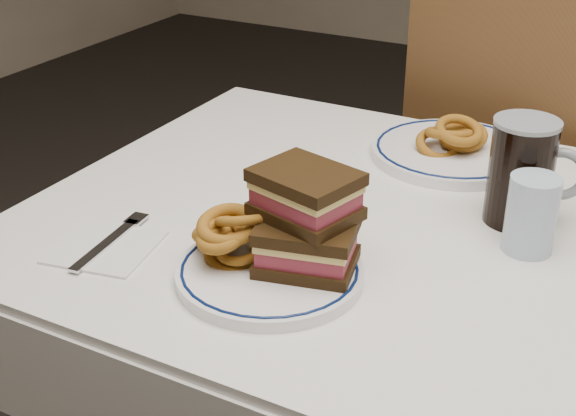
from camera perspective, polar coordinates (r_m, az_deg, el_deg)
The scene contains 11 objects.
dining_table at distance 1.23m, azimuth 11.21°, elevation -6.39°, with size 1.27×0.87×0.75m.
chair_far at distance 1.84m, azimuth 16.49°, elevation 1.63°, with size 0.56×0.56×1.02m.
main_plate at distance 1.05m, azimuth -1.32°, elevation -4.58°, with size 0.25×0.25×0.02m.
reuben_sandwich at distance 1.02m, azimuth 1.31°, elevation -0.85°, with size 0.16×0.14×0.13m.
onion_rings_main at distance 1.06m, azimuth -4.09°, elevation -1.87°, with size 0.12×0.11×0.10m.
ketchup_ramekin at distance 1.10m, azimuth -0.73°, elevation -1.46°, with size 0.06×0.06×0.04m.
beer_mug at distance 1.21m, azimuth 16.40°, elevation 2.53°, with size 0.14×0.10×0.16m.
water_glass at distance 1.14m, azimuth 16.93°, elevation -0.44°, with size 0.07×0.07×0.11m, color #A9C2DB.
far_plate at distance 1.43m, azimuth 11.61°, elevation 3.97°, with size 0.28×0.28×0.02m.
onion_rings_far at distance 1.42m, azimuth 11.64°, elevation 5.05°, with size 0.12×0.12×0.09m.
napkin_fork at distance 1.15m, azimuth -12.76°, elevation -2.62°, with size 0.16×0.18×0.01m.
Camera 1 is at (0.27, -1.00, 1.31)m, focal length 50.00 mm.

